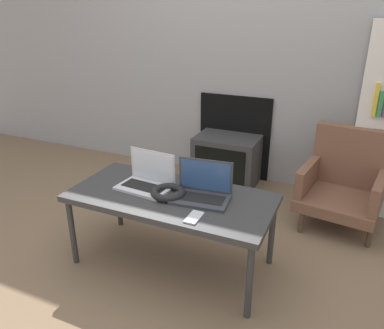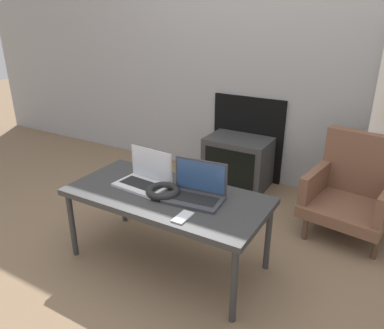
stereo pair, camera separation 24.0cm
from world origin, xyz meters
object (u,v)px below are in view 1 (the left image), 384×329
(laptop_left, at_px, (147,179))
(headphones, at_px, (168,192))
(phone, at_px, (194,217))
(laptop_right, at_px, (202,190))
(tv, at_px, (227,160))
(armchair, at_px, (345,179))

(laptop_left, relative_size, headphones, 1.65)
(laptop_left, height_order, phone, laptop_left)
(laptop_right, bearing_deg, tv, 96.19)
(laptop_right, relative_size, phone, 2.59)
(phone, xyz_separation_m, armchair, (0.69, 1.19, -0.15))
(laptop_right, height_order, headphones, laptop_right)
(laptop_right, distance_m, tv, 1.28)
(laptop_right, bearing_deg, phone, -84.31)
(laptop_left, xyz_separation_m, laptop_right, (0.36, -0.00, 0.00))
(laptop_left, bearing_deg, headphones, -14.67)
(headphones, relative_size, phone, 1.55)
(laptop_right, height_order, phone, laptop_right)
(tv, relative_size, armchair, 0.80)
(laptop_left, height_order, armchair, same)
(headphones, distance_m, phone, 0.29)
(phone, distance_m, tv, 1.50)
(laptop_right, height_order, tv, laptop_right)
(headphones, height_order, armchair, armchair)
(laptop_left, bearing_deg, tv, 90.19)
(phone, xyz_separation_m, tv, (-0.32, 1.45, -0.26))
(laptop_right, bearing_deg, armchair, 46.38)
(laptop_left, relative_size, phone, 2.56)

